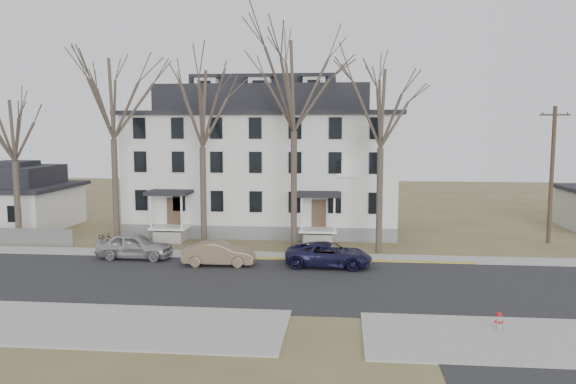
# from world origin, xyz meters

# --- Properties ---
(ground) EXTENTS (120.00, 120.00, 0.00)m
(ground) POSITION_xyz_m (0.00, 0.00, 0.00)
(ground) COLOR olive
(ground) RESTS_ON ground
(main_road) EXTENTS (120.00, 10.00, 0.04)m
(main_road) POSITION_xyz_m (0.00, 2.00, 0.00)
(main_road) COLOR #27272A
(main_road) RESTS_ON ground
(far_sidewalk) EXTENTS (120.00, 2.00, 0.08)m
(far_sidewalk) POSITION_xyz_m (0.00, 8.00, 0.00)
(far_sidewalk) COLOR #A09F97
(far_sidewalk) RESTS_ON ground
(near_sidewalk_right) EXTENTS (14.00, 5.00, 0.08)m
(near_sidewalk_right) POSITION_xyz_m (12.00, -5.00, 0.00)
(near_sidewalk_right) COLOR #A09F97
(near_sidewalk_right) RESTS_ON ground
(near_sidewalk_left) EXTENTS (20.00, 5.00, 0.08)m
(near_sidewalk_left) POSITION_xyz_m (-8.00, -5.00, 0.00)
(near_sidewalk_left) COLOR #A09F97
(near_sidewalk_left) RESTS_ON ground
(yellow_curb) EXTENTS (14.00, 0.25, 0.06)m
(yellow_curb) POSITION_xyz_m (5.00, 7.10, 0.00)
(yellow_curb) COLOR gold
(yellow_curb) RESTS_ON ground
(boarding_house) EXTENTS (20.80, 12.36, 12.05)m
(boarding_house) POSITION_xyz_m (-2.00, 17.95, 5.38)
(boarding_house) COLOR slate
(boarding_house) RESTS_ON ground
(small_house) EXTENTS (8.70, 8.70, 5.00)m
(small_house) POSITION_xyz_m (-22.00, 16.00, 2.25)
(small_house) COLOR silver
(small_house) RESTS_ON ground
(tree_far_left) EXTENTS (8.40, 8.40, 13.72)m
(tree_far_left) POSITION_xyz_m (-11.00, 9.80, 10.34)
(tree_far_left) COLOR #473B31
(tree_far_left) RESTS_ON ground
(tree_mid_left) EXTENTS (7.80, 7.80, 12.74)m
(tree_mid_left) POSITION_xyz_m (-5.00, 9.80, 9.60)
(tree_mid_left) COLOR #473B31
(tree_mid_left) RESTS_ON ground
(tree_center) EXTENTS (9.00, 9.00, 14.70)m
(tree_center) POSITION_xyz_m (1.00, 9.80, 11.08)
(tree_center) COLOR #473B31
(tree_center) RESTS_ON ground
(tree_mid_right) EXTENTS (7.80, 7.80, 12.74)m
(tree_mid_right) POSITION_xyz_m (6.50, 9.80, 9.60)
(tree_mid_right) COLOR #473B31
(tree_mid_right) RESTS_ON ground
(tree_bungalow) EXTENTS (6.60, 6.60, 10.78)m
(tree_bungalow) POSITION_xyz_m (-18.00, 9.80, 8.12)
(tree_bungalow) COLOR #473B31
(tree_bungalow) RESTS_ON ground
(utility_pole_far) EXTENTS (2.00, 0.28, 9.50)m
(utility_pole_far) POSITION_xyz_m (18.50, 14.00, 4.90)
(utility_pole_far) COLOR #3D3023
(utility_pole_far) RESTS_ON ground
(car_silver) EXTENTS (4.67, 1.99, 1.57)m
(car_silver) POSITION_xyz_m (-8.51, 6.52, 0.79)
(car_silver) COLOR #A8A8A8
(car_silver) RESTS_ON ground
(car_tan) EXTENTS (4.24, 1.65, 1.38)m
(car_tan) POSITION_xyz_m (-3.01, 5.37, 0.69)
(car_tan) COLOR #7C654E
(car_tan) RESTS_ON ground
(car_navy) EXTENTS (5.06, 2.50, 1.38)m
(car_navy) POSITION_xyz_m (3.39, 5.68, 0.69)
(car_navy) COLOR #171737
(car_navy) RESTS_ON ground
(bicycle_left) EXTENTS (1.62, 1.29, 0.83)m
(bicycle_left) POSITION_xyz_m (-12.23, 10.73, 0.41)
(bicycle_left) COLOR black
(bicycle_left) RESTS_ON ground
(fire_hydrant) EXTENTS (0.32, 0.31, 0.78)m
(fire_hydrant) POSITION_xyz_m (10.38, -4.00, 0.40)
(fire_hydrant) COLOR #B7B7BA
(fire_hydrant) RESTS_ON ground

